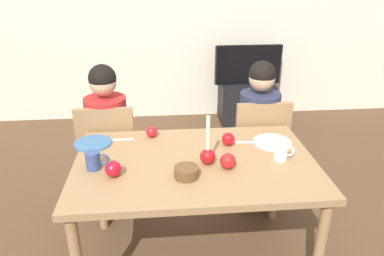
{
  "coord_description": "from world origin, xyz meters",
  "views": [
    {
      "loc": [
        -0.18,
        -1.85,
        1.8
      ],
      "look_at": [
        0.0,
        0.2,
        0.87
      ],
      "focal_mm": 34.24,
      "sensor_mm": 36.0,
      "label": 1
    }
  ],
  "objects_px": {
    "plate_right": "(272,142)",
    "plate_left": "(93,143)",
    "chair_left": "(109,152)",
    "apple_by_left_plate": "(113,169)",
    "person_left_child": "(109,143)",
    "dining_table": "(195,173)",
    "candle_centerpiece": "(208,154)",
    "chair_right": "(258,146)",
    "person_right_child": "(257,138)",
    "apple_far_edge": "(228,161)",
    "apple_by_right_mug": "(228,139)",
    "mug_right": "(281,152)",
    "bowl_walnuts": "(186,172)",
    "apple_near_candle": "(151,132)",
    "mug_left": "(94,160)",
    "tv": "(248,65)",
    "tv_stand": "(246,102)"
  },
  "relations": [
    {
      "from": "dining_table",
      "to": "apple_by_left_plate",
      "type": "distance_m",
      "value": 0.49
    },
    {
      "from": "dining_table",
      "to": "apple_far_edge",
      "type": "relative_size",
      "value": 15.64
    },
    {
      "from": "chair_left",
      "to": "chair_right",
      "type": "distance_m",
      "value": 1.13
    },
    {
      "from": "person_left_child",
      "to": "apple_near_candle",
      "type": "relative_size",
      "value": 16.04
    },
    {
      "from": "candle_centerpiece",
      "to": "apple_by_left_plate",
      "type": "xyz_separation_m",
      "value": [
        -0.52,
        -0.09,
        -0.02
      ]
    },
    {
      "from": "chair_left",
      "to": "tv",
      "type": "relative_size",
      "value": 1.14
    },
    {
      "from": "chair_left",
      "to": "plate_right",
      "type": "height_order",
      "value": "chair_left"
    },
    {
      "from": "apple_far_edge",
      "to": "apple_by_right_mug",
      "type": "bearing_deg",
      "value": 79.4
    },
    {
      "from": "plate_right",
      "to": "mug_left",
      "type": "bearing_deg",
      "value": -168.35
    },
    {
      "from": "mug_right",
      "to": "bowl_walnuts",
      "type": "distance_m",
      "value": 0.58
    },
    {
      "from": "person_left_child",
      "to": "dining_table",
      "type": "bearing_deg",
      "value": -47.6
    },
    {
      "from": "chair_left",
      "to": "mug_right",
      "type": "xyz_separation_m",
      "value": [
        1.09,
        -0.64,
        0.29
      ]
    },
    {
      "from": "plate_right",
      "to": "plate_left",
      "type": "bearing_deg",
      "value": 175.54
    },
    {
      "from": "plate_right",
      "to": "apple_far_edge",
      "type": "bearing_deg",
      "value": -140.23
    },
    {
      "from": "apple_near_candle",
      "to": "apple_by_left_plate",
      "type": "bearing_deg",
      "value": -112.77
    },
    {
      "from": "tv",
      "to": "mug_right",
      "type": "bearing_deg",
      "value": -98.62
    },
    {
      "from": "person_right_child",
      "to": "apple_by_right_mug",
      "type": "height_order",
      "value": "person_right_child"
    },
    {
      "from": "bowl_walnuts",
      "to": "tv",
      "type": "bearing_deg",
      "value": 69.63
    },
    {
      "from": "dining_table",
      "to": "person_right_child",
      "type": "distance_m",
      "value": 0.85
    },
    {
      "from": "candle_centerpiece",
      "to": "apple_near_candle",
      "type": "relative_size",
      "value": 4.02
    },
    {
      "from": "candle_centerpiece",
      "to": "apple_by_right_mug",
      "type": "distance_m",
      "value": 0.27
    },
    {
      "from": "apple_by_right_mug",
      "to": "person_right_child",
      "type": "bearing_deg",
      "value": 54.87
    },
    {
      "from": "dining_table",
      "to": "person_left_child",
      "type": "relative_size",
      "value": 1.19
    },
    {
      "from": "chair_right",
      "to": "apple_far_edge",
      "type": "distance_m",
      "value": 0.85
    },
    {
      "from": "person_right_child",
      "to": "chair_right",
      "type": "bearing_deg",
      "value": -90.0
    },
    {
      "from": "person_right_child",
      "to": "apple_by_left_plate",
      "type": "relative_size",
      "value": 13.19
    },
    {
      "from": "chair_left",
      "to": "apple_by_left_plate",
      "type": "xyz_separation_m",
      "value": [
        0.13,
        -0.73,
        0.28
      ]
    },
    {
      "from": "plate_left",
      "to": "plate_right",
      "type": "relative_size",
      "value": 0.98
    },
    {
      "from": "tv_stand",
      "to": "apple_by_left_plate",
      "type": "xyz_separation_m",
      "value": [
        -1.31,
        -2.43,
        0.55
      ]
    },
    {
      "from": "chair_left",
      "to": "apple_by_left_plate",
      "type": "height_order",
      "value": "chair_left"
    },
    {
      "from": "person_left_child",
      "to": "plate_right",
      "type": "xyz_separation_m",
      "value": [
        1.1,
        -0.45,
        0.19
      ]
    },
    {
      "from": "mug_left",
      "to": "apple_by_right_mug",
      "type": "xyz_separation_m",
      "value": [
        0.8,
        0.22,
        -0.01
      ]
    },
    {
      "from": "bowl_walnuts",
      "to": "apple_far_edge",
      "type": "distance_m",
      "value": 0.25
    },
    {
      "from": "candle_centerpiece",
      "to": "plate_left",
      "type": "distance_m",
      "value": 0.76
    },
    {
      "from": "candle_centerpiece",
      "to": "mug_left",
      "type": "height_order",
      "value": "candle_centerpiece"
    },
    {
      "from": "person_right_child",
      "to": "apple_far_edge",
      "type": "relative_size",
      "value": 13.1
    },
    {
      "from": "tv_stand",
      "to": "bowl_walnuts",
      "type": "relative_size",
      "value": 4.77
    },
    {
      "from": "dining_table",
      "to": "candle_centerpiece",
      "type": "distance_m",
      "value": 0.16
    },
    {
      "from": "dining_table",
      "to": "apple_by_right_mug",
      "type": "bearing_deg",
      "value": 39.21
    },
    {
      "from": "chair_right",
      "to": "person_right_child",
      "type": "height_order",
      "value": "person_right_child"
    },
    {
      "from": "dining_table",
      "to": "apple_near_candle",
      "type": "distance_m",
      "value": 0.45
    },
    {
      "from": "apple_by_right_mug",
      "to": "apple_far_edge",
      "type": "xyz_separation_m",
      "value": [
        -0.05,
        -0.28,
        0.0
      ]
    },
    {
      "from": "plate_left",
      "to": "apple_near_candle",
      "type": "relative_size",
      "value": 3.25
    },
    {
      "from": "bowl_walnuts",
      "to": "dining_table",
      "type": "bearing_deg",
      "value": 69.61
    },
    {
      "from": "person_left_child",
      "to": "plate_right",
      "type": "distance_m",
      "value": 1.2
    },
    {
      "from": "chair_left",
      "to": "apple_by_right_mug",
      "type": "distance_m",
      "value": 0.96
    },
    {
      "from": "person_left_child",
      "to": "tv_stand",
      "type": "bearing_deg",
      "value": 49.08
    },
    {
      "from": "plate_left",
      "to": "bowl_walnuts",
      "type": "distance_m",
      "value": 0.72
    },
    {
      "from": "chair_left",
      "to": "apple_near_candle",
      "type": "relative_size",
      "value": 12.32
    },
    {
      "from": "chair_right",
      "to": "person_left_child",
      "type": "height_order",
      "value": "person_left_child"
    }
  ]
}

